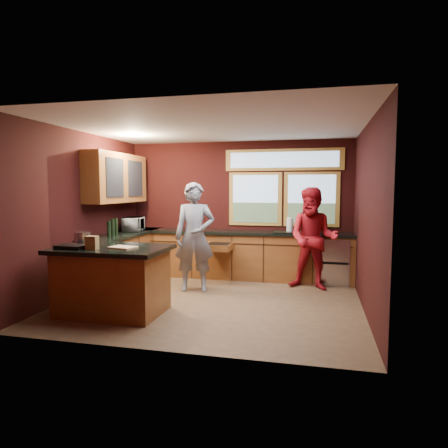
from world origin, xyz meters
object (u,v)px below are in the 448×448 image
(person_grey, at_px, (195,237))
(cutting_board, at_px, (123,247))
(person_red, at_px, (313,239))
(island, at_px, (112,280))
(stock_pot, at_px, (82,238))

(person_grey, relative_size, cutting_board, 5.34)
(person_grey, relative_size, person_red, 1.05)
(person_red, relative_size, cutting_board, 5.10)
(island, distance_m, cutting_board, 0.52)
(person_grey, xyz_separation_m, stock_pot, (-1.30, -1.32, 0.10))
(person_grey, xyz_separation_m, person_red, (1.98, 0.56, -0.04))
(person_grey, distance_m, person_red, 2.06)
(person_red, distance_m, cutting_board, 3.28)
(person_grey, bearing_deg, island, -131.05)
(cutting_board, xyz_separation_m, stock_pot, (-0.75, 0.20, 0.08))
(stock_pot, bearing_deg, person_red, 29.82)
(person_grey, bearing_deg, cutting_board, -123.93)
(island, bearing_deg, person_red, 36.63)
(person_grey, height_order, cutting_board, person_grey)
(island, xyz_separation_m, stock_pot, (-0.55, 0.15, 0.56))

